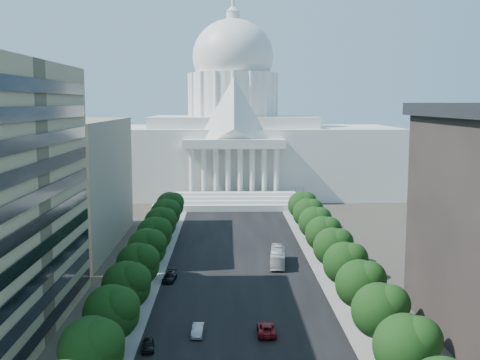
{
  "coord_description": "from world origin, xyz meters",
  "views": [
    {
      "loc": [
        -2.57,
        -41.64,
        34.01
      ],
      "look_at": [
        0.3,
        83.94,
        17.83
      ],
      "focal_mm": 45.0,
      "sensor_mm": 36.0,
      "label": 1
    }
  ],
  "objects": [
    {
      "name": "tree_r_d",
      "position": [
        18.34,
        47.81,
        6.45
      ],
      "size": [
        7.79,
        7.6,
        9.97
      ],
      "color": "#33261C",
      "rests_on": "ground"
    },
    {
      "name": "sidewalk_left",
      "position": [
        -19.0,
        90.0,
        0.0
      ],
      "size": [
        8.0,
        260.0,
        0.02
      ],
      "primitive_type": "cube",
      "color": "gray",
      "rests_on": "ground"
    },
    {
      "name": "tree_r_e",
      "position": [
        18.34,
        59.81,
        6.45
      ],
      "size": [
        7.79,
        7.6,
        9.97
      ],
      "color": "#33261C",
      "rests_on": "ground"
    },
    {
      "name": "city_bus",
      "position": [
        8.26,
        81.73,
        1.75
      ],
      "size": [
        4.18,
        12.77,
        3.49
      ],
      "primitive_type": "imported",
      "rotation": [
        0.0,
        0.0,
        -0.1
      ],
      "color": "silver",
      "rests_on": "ground"
    },
    {
      "name": "tree_r_g",
      "position": [
        18.34,
        83.81,
        6.45
      ],
      "size": [
        7.79,
        7.6,
        9.97
      ],
      "color": "#33261C",
      "rests_on": "ground"
    },
    {
      "name": "capitol",
      "position": [
        0.0,
        184.89,
        20.01
      ],
      "size": [
        120.0,
        56.0,
        73.0
      ],
      "color": "white",
      "rests_on": "ground"
    },
    {
      "name": "car_dark_b",
      "position": [
        -13.5,
        70.54,
        0.8
      ],
      "size": [
        2.81,
        5.74,
        1.61
      ],
      "primitive_type": "imported",
      "rotation": [
        0.0,
        0.0,
        -0.1
      ],
      "color": "black",
      "rests_on": "ground"
    },
    {
      "name": "car_dark_a",
      "position": [
        -13.5,
        38.1,
        0.72
      ],
      "size": [
        2.15,
        4.38,
        1.44
      ],
      "primitive_type": "imported",
      "rotation": [
        0.0,
        0.0,
        0.11
      ],
      "color": "black",
      "rests_on": "ground"
    },
    {
      "name": "road_asphalt",
      "position": [
        0.0,
        90.0,
        0.0
      ],
      "size": [
        30.0,
        260.0,
        0.01
      ],
      "primitive_type": "cube",
      "color": "black",
      "rests_on": "ground"
    },
    {
      "name": "tree_l_c",
      "position": [
        -17.66,
        35.81,
        6.45
      ],
      "size": [
        7.79,
        7.6,
        9.97
      ],
      "color": "#33261C",
      "rests_on": "ground"
    },
    {
      "name": "tree_l_h",
      "position": [
        -17.66,
        95.81,
        6.45
      ],
      "size": [
        7.79,
        7.6,
        9.97
      ],
      "color": "#33261C",
      "rests_on": "ground"
    },
    {
      "name": "tree_r_f",
      "position": [
        18.34,
        71.81,
        6.45
      ],
      "size": [
        7.79,
        7.6,
        9.97
      ],
      "color": "#33261C",
      "rests_on": "ground"
    },
    {
      "name": "tree_r_i",
      "position": [
        18.34,
        107.81,
        6.45
      ],
      "size": [
        7.79,
        7.6,
        9.97
      ],
      "color": "#33261C",
      "rests_on": "ground"
    },
    {
      "name": "streetlight_b",
      "position": [
        19.9,
        35.0,
        5.82
      ],
      "size": [
        2.61,
        0.44,
        9.0
      ],
      "color": "gray",
      "rests_on": "ground"
    },
    {
      "name": "tree_r_j",
      "position": [
        18.34,
        119.81,
        6.45
      ],
      "size": [
        7.79,
        7.6,
        9.97
      ],
      "color": "#33261C",
      "rests_on": "ground"
    },
    {
      "name": "tree_l_j",
      "position": [
        -17.66,
        119.81,
        6.45
      ],
      "size": [
        7.79,
        7.6,
        9.97
      ],
      "color": "#33261C",
      "rests_on": "ground"
    },
    {
      "name": "tree_l_e",
      "position": [
        -17.66,
        59.81,
        6.45
      ],
      "size": [
        7.79,
        7.6,
        9.97
      ],
      "color": "#33261C",
      "rests_on": "ground"
    },
    {
      "name": "tree_r_c",
      "position": [
        18.34,
        35.81,
        6.45
      ],
      "size": [
        7.79,
        7.6,
        9.97
      ],
      "color": "#33261C",
      "rests_on": "ground"
    },
    {
      "name": "tree_r_h",
      "position": [
        18.34,
        95.81,
        6.45
      ],
      "size": [
        7.79,
        7.6,
        9.97
      ],
      "color": "#33261C",
      "rests_on": "ground"
    },
    {
      "name": "car_silver",
      "position": [
        -6.85,
        43.29,
        0.78
      ],
      "size": [
        1.88,
        4.79,
        1.55
      ],
      "primitive_type": "imported",
      "rotation": [
        0.0,
        0.0,
        -0.05
      ],
      "color": "#A2A6AA",
      "rests_on": "ground"
    },
    {
      "name": "tree_l_d",
      "position": [
        -17.66,
        47.81,
        6.45
      ],
      "size": [
        7.79,
        7.6,
        9.97
      ],
      "color": "#33261C",
      "rests_on": "ground"
    },
    {
      "name": "office_block_left_far",
      "position": [
        -48.0,
        100.0,
        15.0
      ],
      "size": [
        38.0,
        52.0,
        30.0
      ],
      "primitive_type": "cube",
      "color": "gray",
      "rests_on": "ground"
    },
    {
      "name": "tree_l_b",
      "position": [
        -17.66,
        23.81,
        6.45
      ],
      "size": [
        7.79,
        7.6,
        9.97
      ],
      "color": "#33261C",
      "rests_on": "ground"
    },
    {
      "name": "tree_l_i",
      "position": [
        -17.66,
        107.81,
        6.45
      ],
      "size": [
        7.79,
        7.6,
        9.97
      ],
      "color": "#33261C",
      "rests_on": "ground"
    },
    {
      "name": "streetlight_e",
      "position": [
        19.9,
        110.0,
        5.82
      ],
      "size": [
        2.61,
        0.44,
        9.0
      ],
      "color": "gray",
      "rests_on": "ground"
    },
    {
      "name": "streetlight_d",
      "position": [
        19.9,
        85.0,
        5.82
      ],
      "size": [
        2.61,
        0.44,
        9.0
      ],
      "color": "gray",
      "rests_on": "ground"
    },
    {
      "name": "car_red",
      "position": [
        3.29,
        43.41,
        0.82
      ],
      "size": [
        2.73,
        5.89,
        1.64
      ],
      "primitive_type": "imported",
      "rotation": [
        0.0,
        0.0,
        3.14
      ],
      "color": "maroon",
      "rests_on": "ground"
    },
    {
      "name": "tree_l_g",
      "position": [
        -17.66,
        83.81,
        6.45
      ],
      "size": [
        7.79,
        7.6,
        9.97
      ],
      "color": "#33261C",
      "rests_on": "ground"
    },
    {
      "name": "sidewalk_right",
      "position": [
        19.0,
        90.0,
        0.0
      ],
      "size": [
        8.0,
        260.0,
        0.02
      ],
      "primitive_type": "cube",
      "color": "gray",
      "rests_on": "ground"
    },
    {
      "name": "streetlight_f",
      "position": [
        19.9,
        135.0,
        5.82
      ],
      "size": [
        2.61,
        0.44,
        9.0
      ],
      "color": "gray",
      "rests_on": "ground"
    },
    {
      "name": "streetlight_c",
      "position": [
        19.9,
        60.0,
        5.82
      ],
      "size": [
        2.61,
        0.44,
        9.0
      ],
      "color": "gray",
      "rests_on": "ground"
    },
    {
      "name": "tree_r_b",
      "position": [
        18.34,
        23.81,
        6.45
      ],
      "size": [
        7.79,
        7.6,
        9.97
      ],
      "color": "#33261C",
      "rests_on": "ground"
    },
    {
      "name": "tree_l_f",
      "position": [
        -17.66,
        71.81,
        6.45
      ],
      "size": [
        7.79,
        7.6,
        9.97
      ],
      "color": "#33261C",
      "rests_on": "ground"
    }
  ]
}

